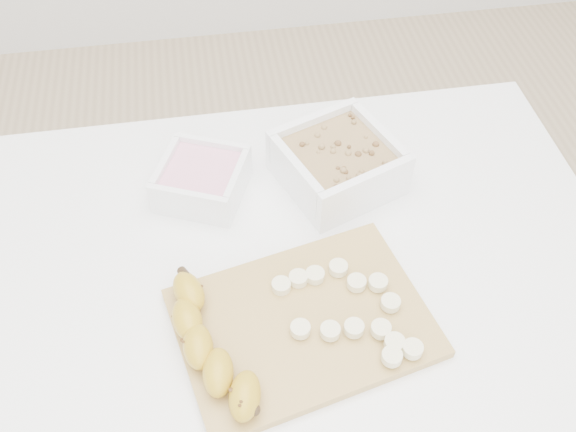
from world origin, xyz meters
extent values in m
cube|color=white|center=(0.00, 0.00, 0.73)|extent=(1.00, 0.70, 0.04)
cylinder|color=white|center=(-0.44, 0.29, 0.35)|extent=(0.05, 0.05, 0.71)
cylinder|color=white|center=(0.44, 0.29, 0.35)|extent=(0.05, 0.05, 0.71)
cube|color=white|center=(-0.12, 0.16, 0.78)|extent=(0.17, 0.17, 0.06)
cube|color=pink|center=(-0.12, 0.16, 0.78)|extent=(0.14, 0.14, 0.03)
cube|color=white|center=(0.10, 0.15, 0.79)|extent=(0.22, 0.22, 0.08)
cube|color=olive|center=(0.10, 0.15, 0.79)|extent=(0.19, 0.19, 0.05)
cube|color=#AB8D49|center=(0.00, -0.12, 0.76)|extent=(0.38, 0.31, 0.01)
cylinder|color=beige|center=(-0.03, -0.06, 0.77)|extent=(0.03, 0.03, 0.01)
cylinder|color=beige|center=(0.00, -0.06, 0.77)|extent=(0.03, 0.03, 0.01)
cylinder|color=beige|center=(0.03, -0.05, 0.77)|extent=(0.03, 0.03, 0.01)
cylinder|color=beige|center=(0.06, -0.05, 0.77)|extent=(0.03, 0.03, 0.01)
cylinder|color=beige|center=(0.08, -0.08, 0.77)|extent=(0.03, 0.03, 0.01)
cylinder|color=beige|center=(0.11, -0.08, 0.77)|extent=(0.03, 0.03, 0.01)
cylinder|color=beige|center=(0.12, -0.12, 0.77)|extent=(0.03, 0.03, 0.01)
cylinder|color=beige|center=(-0.01, -0.14, 0.77)|extent=(0.03, 0.03, 0.01)
cylinder|color=beige|center=(0.03, -0.15, 0.77)|extent=(0.03, 0.03, 0.01)
cylinder|color=beige|center=(0.06, -0.15, 0.77)|extent=(0.03, 0.03, 0.01)
cylinder|color=beige|center=(0.09, -0.16, 0.78)|extent=(0.03, 0.03, 0.01)
cylinder|color=beige|center=(0.11, -0.18, 0.78)|extent=(0.03, 0.03, 0.01)
cylinder|color=beige|center=(0.13, -0.19, 0.78)|extent=(0.03, 0.03, 0.01)
cylinder|color=beige|center=(0.10, -0.20, 0.78)|extent=(0.03, 0.03, 0.01)
camera|label=1|loc=(-0.10, -0.58, 1.52)|focal=40.00mm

